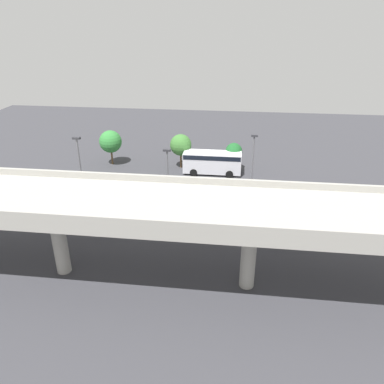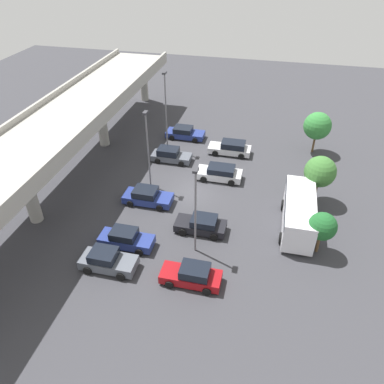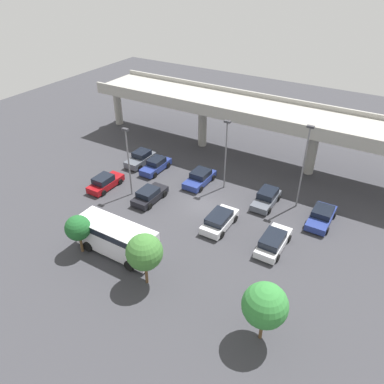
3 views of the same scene
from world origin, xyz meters
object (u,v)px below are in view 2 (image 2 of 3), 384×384
lamp_post_mid_lot (195,205)px  lamp_post_near_aisle (166,106)px  tree_front_right (320,172)px  parked_car_5 (170,155)px  parked_car_1 (126,239)px  shuttle_bus (299,211)px  parked_car_2 (201,225)px  parked_car_3 (147,196)px  parked_car_8 (192,275)px  tree_front_far_right (317,126)px  tree_front_left (322,226)px  parked_car_0 (107,261)px  lamp_post_by_overpass (148,145)px  parked_car_4 (220,173)px  parked_car_6 (231,148)px  parked_car_7 (185,133)px

lamp_post_mid_lot → lamp_post_near_aisle: bearing=23.6°
tree_front_right → parked_car_5: bearing=75.3°
parked_car_1 → shuttle_bus: size_ratio=0.59×
parked_car_2 → lamp_post_mid_lot: (-2.44, -0.01, 3.88)m
parked_car_2 → parked_car_5: size_ratio=0.99×
parked_car_1 → lamp_post_mid_lot: lamp_post_mid_lot is taller
shuttle_bus → parked_car_3: bearing=-91.7°
parked_car_5 → parked_car_8: 17.87m
parked_car_3 → lamp_post_mid_lot: size_ratio=0.60×
parked_car_8 → tree_front_far_right: tree_front_far_right is taller
lamp_post_near_aisle → tree_front_left: lamp_post_near_aisle is taller
parked_car_8 → parked_car_0: bearing=0.7°
lamp_post_by_overpass → parked_car_2: bearing=-131.0°
parked_car_0 → parked_car_4: (14.32, -6.21, -0.02)m
tree_front_left → parked_car_6: bearing=32.5°
parked_car_2 → parked_car_4: parked_car_4 is taller
parked_car_5 → tree_front_right: 16.21m
parked_car_2 → tree_front_right: (6.84, -9.62, 2.54)m
parked_car_1 → parked_car_5: size_ratio=1.02×
lamp_post_near_aisle → tree_front_far_right: bearing=-80.3°
parked_car_7 → tree_front_right: 18.39m
parked_car_3 → parked_car_4: size_ratio=1.00×
parked_car_4 → parked_car_8: bearing=91.6°
parked_car_3 → shuttle_bus: shuttle_bus is taller
parked_car_1 → tree_front_left: 15.62m
parked_car_5 → parked_car_7: parked_car_5 is taller
lamp_post_mid_lot → tree_front_left: lamp_post_mid_lot is taller
tree_front_right → parked_car_2: bearing=125.4°
parked_car_2 → lamp_post_by_overpass: (5.62, 6.47, 4.01)m
parked_car_5 → tree_front_left: tree_front_left is taller
lamp_post_near_aisle → lamp_post_mid_lot: bearing=-156.4°
parked_car_4 → parked_car_6: 5.58m
parked_car_3 → lamp_post_near_aisle: size_ratio=0.51×
parked_car_2 → tree_front_left: 9.80m
shuttle_bus → tree_front_far_right: size_ratio=1.56×
tree_front_right → parked_car_7: bearing=57.2°
parked_car_7 → tree_front_left: 22.97m
parked_car_5 → parked_car_1: bearing=-89.0°
parked_car_3 → shuttle_bus: (-0.40, -13.84, 1.03)m
parked_car_0 → parked_car_5: size_ratio=0.98×
shuttle_bus → lamp_post_near_aisle: bearing=-127.0°
parked_car_6 → tree_front_right: size_ratio=1.03×
parked_car_2 → parked_car_3: (2.82, 5.84, 0.01)m
parked_car_7 → lamp_post_mid_lot: size_ratio=0.61×
parked_car_2 → tree_front_far_right: bearing=-120.2°
parked_car_3 → parked_car_8: bearing=-53.4°
parked_car_4 → parked_car_5: bearing=-22.1°
lamp_post_near_aisle → lamp_post_by_overpass: lamp_post_near_aisle is taller
parked_car_4 → shuttle_bus: bearing=142.5°
parked_car_8 → parked_car_4: bearing=-88.4°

